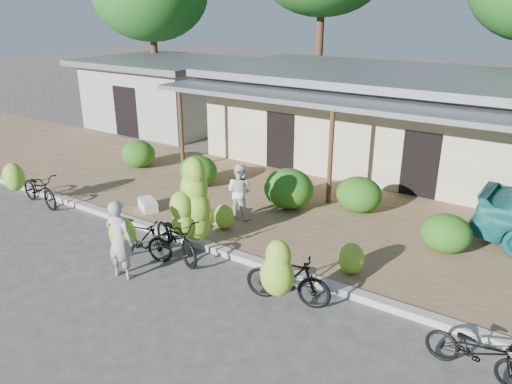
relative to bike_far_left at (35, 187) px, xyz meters
The scene contains 22 objects.
ground 7.22m from the bike_far_left, 10.90° to the right, with size 100.00×100.00×0.00m, color #43403E.
sidewalk 7.97m from the bike_far_left, 27.23° to the left, with size 60.00×6.00×0.12m, color #93784F.
curb 7.12m from the bike_far_left, ahead, with size 60.00×0.25×0.15m, color #A8A399.
shop_main 11.95m from the bike_far_left, 53.54° to the left, with size 13.00×8.50×3.35m.
shop_grey 10.45m from the bike_far_left, 112.20° to the left, with size 7.00×6.00×3.15m.
hedge_0 4.05m from the bike_far_left, 89.91° to the left, with size 1.23×1.11×0.96m, color #154E12.
hedge_1 4.80m from the bike_far_left, 51.17° to the left, with size 1.25×1.12×0.97m, color #154E12.
hedge_2 7.33m from the bike_far_left, 30.89° to the left, with size 1.45×1.30×1.13m, color #154E12.
hedge_3 9.28m from the bike_far_left, 29.67° to the left, with size 1.27×1.15×0.99m, color #154E12.
hedge_4 11.23m from the bike_far_left, 18.01° to the left, with size 1.16×1.05×0.91m, color #154E12.
bike_far_left is the anchor object (origin of this frame).
bike_left 5.00m from the bike_far_left, ahead, with size 1.69×1.31×1.32m.
bike_center 5.61m from the bike_far_left, ahead, with size 2.06×1.51×2.34m.
bike_right 8.69m from the bike_far_left, ahead, with size 1.81×1.33×1.65m.
bike_far_right 12.16m from the bike_far_left, ahead, with size 1.70×0.73×0.87m.
loose_banana_a 5.28m from the bike_far_left, 16.36° to the left, with size 0.48×0.41×0.60m, color #9DCC33.
loose_banana_b 5.88m from the bike_far_left, 15.71° to the left, with size 0.54×0.46×0.67m, color #9DCC33.
loose_banana_c 9.37m from the bike_far_left, ahead, with size 0.57×0.49×0.71m, color #9DCC33.
sack_near 5.23m from the bike_far_left, 18.14° to the left, with size 0.85×0.40×0.30m, color white.
sack_far 3.42m from the bike_far_left, 24.87° to the left, with size 0.75×0.38×0.28m, color white.
vendor 5.34m from the bike_far_left, 15.00° to the right, with size 0.65×0.43×1.78m, color #9A9A9A.
bystander 6.07m from the bike_far_left, 23.32° to the left, with size 0.74×0.58×1.53m, color silver.
Camera 1 is at (5.76, -6.31, 5.58)m, focal length 35.00 mm.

